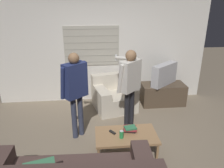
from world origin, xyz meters
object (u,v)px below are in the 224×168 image
at_px(book_stack, 130,129).
at_px(soda_can, 122,134).
at_px(tv, 164,74).
at_px(person_left_standing, 75,86).
at_px(coffee_table, 126,136).
at_px(person_right_standing, 130,80).
at_px(spare_remote, 112,132).
at_px(armchair_beige, 113,96).

distance_m(book_stack, soda_can, 0.24).
xyz_separation_m(tv, person_left_standing, (-2.05, -1.20, 0.25)).
height_order(coffee_table, soda_can, soda_can).
bearing_deg(tv, book_stack, 17.98).
bearing_deg(soda_can, person_right_standing, 73.93).
bearing_deg(tv, spare_remote, 12.08).
bearing_deg(person_left_standing, person_right_standing, -24.79).
distance_m(coffee_table, person_right_standing, 1.15).
relative_size(book_stack, soda_can, 1.91).
distance_m(armchair_beige, tv, 1.34).
bearing_deg(coffee_table, person_left_standing, 140.86).
relative_size(coffee_table, book_stack, 4.19).
bearing_deg(person_left_standing, book_stack, -72.11).
relative_size(coffee_table, soda_can, 7.97).
bearing_deg(tv, person_left_standing, -8.94).
xyz_separation_m(armchair_beige, tv, (1.25, 0.10, 0.48)).
height_order(armchair_beige, coffee_table, armchair_beige).
relative_size(coffee_table, tv, 1.34).
height_order(person_right_standing, soda_can, person_right_standing).
height_order(coffee_table, spare_remote, spare_remote).
height_order(coffee_table, person_left_standing, person_left_standing).
bearing_deg(coffee_table, armchair_beige, 90.75).
bearing_deg(person_right_standing, spare_remote, -158.48).
distance_m(armchair_beige, coffee_table, 1.78).
distance_m(soda_can, spare_remote, 0.20).
relative_size(person_left_standing, book_stack, 6.83).
xyz_separation_m(coffee_table, tv, (1.22, 1.87, 0.40)).
bearing_deg(person_left_standing, coffee_table, -78.11).
bearing_deg(spare_remote, tv, 14.67).
xyz_separation_m(person_right_standing, spare_remote, (-0.42, -0.87, -0.59)).
distance_m(coffee_table, person_left_standing, 1.25).
relative_size(armchair_beige, person_left_standing, 0.66).
xyz_separation_m(tv, soda_can, (-1.31, -1.96, -0.30)).
bearing_deg(soda_can, tv, 56.13).
distance_m(tv, book_stack, 2.15).
bearing_deg(coffee_table, person_right_standing, 77.73).
bearing_deg(tv, armchair_beige, -34.87).
height_order(person_left_standing, book_stack, person_left_standing).
height_order(armchair_beige, book_stack, armchair_beige).
bearing_deg(person_left_standing, soda_can, -84.71).
relative_size(armchair_beige, spare_remote, 8.43).
xyz_separation_m(tv, spare_remote, (-1.44, -1.81, -0.35)).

